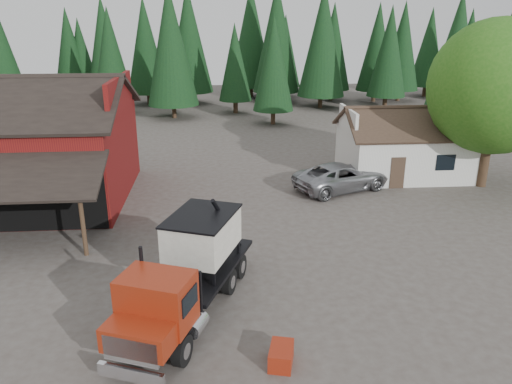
{
  "coord_description": "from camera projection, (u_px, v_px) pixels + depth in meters",
  "views": [
    {
      "loc": [
        0.41,
        -18.69,
        10.2
      ],
      "look_at": [
        2.3,
        4.91,
        1.8
      ],
      "focal_mm": 35.0,
      "sensor_mm": 36.0,
      "label": 1
    }
  ],
  "objects": [
    {
      "name": "silver_car",
      "position": [
        342.0,
        177.0,
        30.66
      ],
      "size": [
        6.66,
        4.93,
        1.68
      ],
      "primitive_type": "imported",
      "rotation": [
        0.0,
        0.0,
        1.97
      ],
      "color": "#95979C",
      "rests_on": "ground"
    },
    {
      "name": "red_barn",
      "position": [
        18.0,
        154.0,
        28.52
      ],
      "size": [
        12.8,
        13.63,
        7.18
      ],
      "color": "maroon",
      "rests_on": "ground"
    },
    {
      "name": "near_pine_b",
      "position": [
        274.0,
        63.0,
        47.61
      ],
      "size": [
        3.96,
        3.96,
        10.4
      ],
      "color": "#382619",
      "rests_on": "ground"
    },
    {
      "name": "conifer_backdrop",
      "position": [
        213.0,
        105.0,
        60.4
      ],
      "size": [
        76.0,
        16.0,
        16.0
      ],
      "primitive_type": null,
      "color": "black",
      "rests_on": "ground"
    },
    {
      "name": "ground",
      "position": [
        211.0,
        273.0,
        20.94
      ],
      "size": [
        120.0,
        120.0,
        0.0
      ],
      "primitive_type": "plane",
      "color": "#463E37",
      "rests_on": "ground"
    },
    {
      "name": "deciduous_tree",
      "position": [
        496.0,
        92.0,
        29.61
      ],
      "size": [
        8.0,
        8.0,
        10.2
      ],
      "color": "#382619",
      "rests_on": "ground"
    },
    {
      "name": "near_pine_d",
      "position": [
        171.0,
        45.0,
        50.11
      ],
      "size": [
        5.28,
        5.28,
        13.4
      ],
      "color": "#382619",
      "rests_on": "ground"
    },
    {
      "name": "feed_truck",
      "position": [
        188.0,
        268.0,
        17.62
      ],
      "size": [
        5.03,
        8.57,
        3.76
      ],
      "rotation": [
        0.0,
        0.0,
        -0.36
      ],
      "color": "black",
      "rests_on": "ground"
    },
    {
      "name": "near_pine_c",
      "position": [
        456.0,
        54.0,
        44.71
      ],
      "size": [
        4.84,
        4.84,
        12.4
      ],
      "color": "#382619",
      "rests_on": "ground"
    },
    {
      "name": "equip_box",
      "position": [
        281.0,
        356.0,
        15.37
      ],
      "size": [
        0.94,
        1.23,
        0.6
      ],
      "primitive_type": "cube",
      "rotation": [
        0.0,
        0.0,
        -0.24
      ],
      "color": "maroon",
      "rests_on": "ground"
    },
    {
      "name": "farmhouse",
      "position": [
        405.0,
        150.0,
        33.57
      ],
      "size": [
        8.6,
        6.42,
        4.65
      ],
      "color": "silver",
      "rests_on": "ground"
    }
  ]
}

